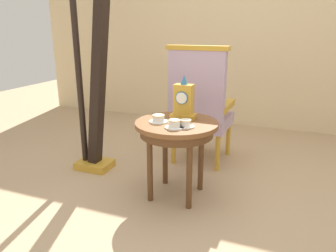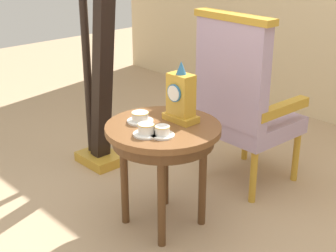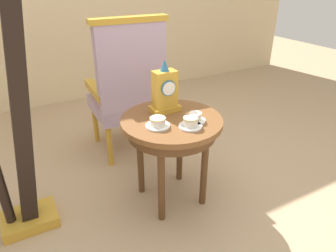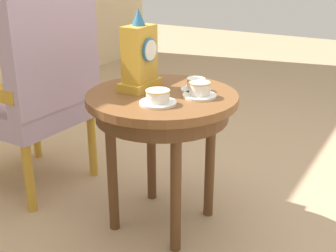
{
  "view_description": "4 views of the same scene",
  "coord_description": "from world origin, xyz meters",
  "px_view_note": "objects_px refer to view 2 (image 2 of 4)",
  "views": [
    {
      "loc": [
        0.68,
        -2.12,
        1.29
      ],
      "look_at": [
        -0.19,
        0.12,
        0.55
      ],
      "focal_mm": 34.36,
      "sensor_mm": 36.0,
      "label": 1
    },
    {
      "loc": [
        1.72,
        -1.6,
        1.59
      ],
      "look_at": [
        -0.03,
        0.03,
        0.64
      ],
      "focal_mm": 52.75,
      "sensor_mm": 36.0,
      "label": 2
    },
    {
      "loc": [
        -0.92,
        -1.41,
        1.42
      ],
      "look_at": [
        -0.07,
        0.15,
        0.51
      ],
      "focal_mm": 32.51,
      "sensor_mm": 36.0,
      "label": 3
    },
    {
      "loc": [
        -1.62,
        -0.86,
        1.16
      ],
      "look_at": [
        -0.07,
        0.04,
        0.46
      ],
      "focal_mm": 48.25,
      "sensor_mm": 36.0,
      "label": 4
    }
  ],
  "objects_px": {
    "teacup_left": "(140,118)",
    "harp": "(98,63)",
    "teacup_right": "(146,130)",
    "armchair": "(242,100)",
    "side_table": "(163,139)",
    "teacup_center": "(162,132)",
    "mantel_clock": "(181,98)"
  },
  "relations": [
    {
      "from": "side_table",
      "to": "teacup_left",
      "type": "relative_size",
      "value": 4.38
    },
    {
      "from": "teacup_center",
      "to": "teacup_right",
      "type": "bearing_deg",
      "value": -142.24
    },
    {
      "from": "teacup_left",
      "to": "teacup_right",
      "type": "bearing_deg",
      "value": -30.6
    },
    {
      "from": "side_table",
      "to": "mantel_clock",
      "type": "relative_size",
      "value": 1.87
    },
    {
      "from": "side_table",
      "to": "teacup_right",
      "type": "height_order",
      "value": "teacup_right"
    },
    {
      "from": "teacup_left",
      "to": "harp",
      "type": "distance_m",
      "value": 0.79
    },
    {
      "from": "teacup_left",
      "to": "teacup_center",
      "type": "bearing_deg",
      "value": -11.18
    },
    {
      "from": "side_table",
      "to": "teacup_center",
      "type": "height_order",
      "value": "teacup_center"
    },
    {
      "from": "teacup_right",
      "to": "side_table",
      "type": "bearing_deg",
      "value": 104.32
    },
    {
      "from": "teacup_center",
      "to": "armchair",
      "type": "relative_size",
      "value": 0.11
    },
    {
      "from": "side_table",
      "to": "teacup_left",
      "type": "bearing_deg",
      "value": -155.4
    },
    {
      "from": "armchair",
      "to": "harp",
      "type": "distance_m",
      "value": 0.99
    },
    {
      "from": "teacup_center",
      "to": "armchair",
      "type": "height_order",
      "value": "armchair"
    },
    {
      "from": "teacup_left",
      "to": "mantel_clock",
      "type": "xyz_separation_m",
      "value": [
        0.14,
        0.17,
        0.11
      ]
    },
    {
      "from": "teacup_right",
      "to": "armchair",
      "type": "height_order",
      "value": "armchair"
    },
    {
      "from": "harp",
      "to": "mantel_clock",
      "type": "bearing_deg",
      "value": -5.35
    },
    {
      "from": "teacup_left",
      "to": "teacup_center",
      "type": "height_order",
      "value": "teacup_left"
    },
    {
      "from": "teacup_left",
      "to": "harp",
      "type": "relative_size",
      "value": 0.08
    },
    {
      "from": "teacup_center",
      "to": "mantel_clock",
      "type": "distance_m",
      "value": 0.26
    },
    {
      "from": "armchair",
      "to": "teacup_left",
      "type": "bearing_deg",
      "value": -98.39
    },
    {
      "from": "teacup_right",
      "to": "armchair",
      "type": "xyz_separation_m",
      "value": [
        -0.05,
        0.84,
        -0.04
      ]
    },
    {
      "from": "teacup_right",
      "to": "armchair",
      "type": "distance_m",
      "value": 0.84
    },
    {
      "from": "side_table",
      "to": "harp",
      "type": "relative_size",
      "value": 0.34
    },
    {
      "from": "teacup_left",
      "to": "teacup_center",
      "type": "distance_m",
      "value": 0.23
    },
    {
      "from": "teacup_center",
      "to": "armchair",
      "type": "bearing_deg",
      "value": 98.53
    },
    {
      "from": "harp",
      "to": "armchair",
      "type": "bearing_deg",
      "value": 30.02
    },
    {
      "from": "side_table",
      "to": "teacup_left",
      "type": "height_order",
      "value": "teacup_left"
    },
    {
      "from": "harp",
      "to": "teacup_right",
      "type": "bearing_deg",
      "value": -21.27
    },
    {
      "from": "side_table",
      "to": "armchair",
      "type": "height_order",
      "value": "armchair"
    },
    {
      "from": "side_table",
      "to": "teacup_center",
      "type": "xyz_separation_m",
      "value": [
        0.1,
        -0.1,
        0.1
      ]
    },
    {
      "from": "side_table",
      "to": "teacup_center",
      "type": "distance_m",
      "value": 0.18
    },
    {
      "from": "mantel_clock",
      "to": "harp",
      "type": "bearing_deg",
      "value": 174.65
    }
  ]
}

